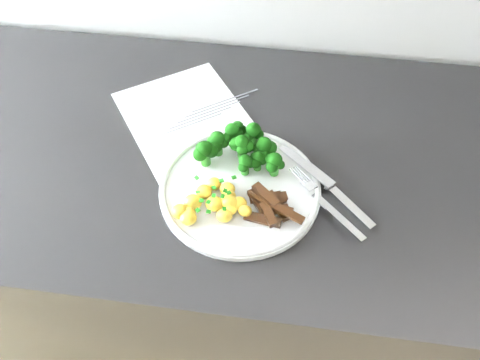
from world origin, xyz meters
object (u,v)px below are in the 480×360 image
Objects in this scene: recipe_paper at (192,125)px; plate at (240,188)px; counter at (278,284)px; beef_strips at (270,205)px; broccoli at (241,146)px; fork at (328,205)px; knife at (337,194)px; potatoes at (213,203)px.

plate is (0.11, -0.14, 0.01)m from recipe_paper.
beef_strips is at bearing -105.12° from counter.
counter is 15.93× the size of broccoli.
broccoli is at bearing 150.54° from fork.
plate is at bearing 146.14° from beef_strips.
fork is (0.06, -0.10, 0.48)m from counter.
plate is 2.77× the size of beef_strips.
beef_strips reaches higher than counter.
broccoli is at bearing 121.21° from beef_strips.
fork is at bearing -29.46° from broccoli.
broccoli is 0.18m from knife.
potatoes is at bearing -105.25° from broccoli.
potatoes is 0.09m from beef_strips.
recipe_paper is at bearing 143.21° from broccoli.
counter is 0.50m from beef_strips.
recipe_paper is at bearing 154.01° from knife.
broccoli is at bearing -36.79° from recipe_paper.
broccoli is 1.23× the size of potatoes.
beef_strips is 0.70× the size of fork.
potatoes is at bearing -172.78° from fork.
fork reaches higher than knife.
knife is at bearing -25.99° from recipe_paper.
beef_strips is (-0.03, -0.11, 0.49)m from counter.
counter is 0.52m from potatoes.
beef_strips reaches higher than plate.
counter is at bearing 121.41° from fork.
plate is 0.07m from broccoli.
plate is 0.15m from fork.
fork is 0.04m from knife.
broccoli reaches higher than recipe_paper.
counter is 9.14× the size of plate.
fork reaches higher than counter.
knife is (0.27, -0.13, 0.01)m from recipe_paper.
recipe_paper is 2.20× the size of knife.
broccoli is (-0.09, -0.01, 0.51)m from counter.
knife is (0.08, -0.07, 0.47)m from counter.
potatoes is (-0.12, -0.12, 0.49)m from counter.
counter is 0.52m from broccoli.
counter is 17.69× the size of fork.
knife is at bearing -42.05° from counter.
potatoes is 0.18m from fork.
broccoli is at bearing 161.99° from knife.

